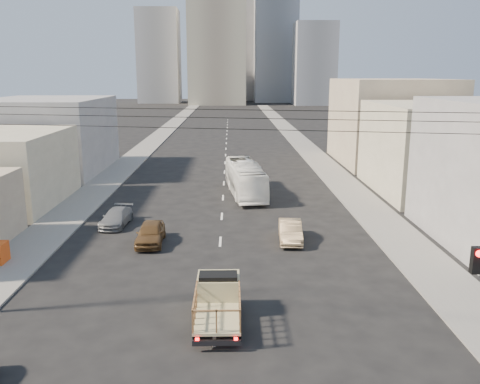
{
  "coord_description": "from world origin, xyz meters",
  "views": [
    {
      "loc": [
        0.7,
        -17.22,
        10.55
      ],
      "look_at": [
        1.26,
        13.1,
        3.5
      ],
      "focal_mm": 38.0,
      "sensor_mm": 36.0,
      "label": 1
    }
  ],
  "objects_px": {
    "flatbed_pickup": "(218,299)",
    "sedan_brown": "(150,233)",
    "city_bus": "(245,178)",
    "sedan_grey": "(116,217)",
    "sedan_tan": "(290,231)"
  },
  "relations": [
    {
      "from": "flatbed_pickup",
      "to": "sedan_grey",
      "type": "height_order",
      "value": "flatbed_pickup"
    },
    {
      "from": "sedan_brown",
      "to": "city_bus",
      "type": "bearing_deg",
      "value": 63.4
    },
    {
      "from": "flatbed_pickup",
      "to": "sedan_tan",
      "type": "relative_size",
      "value": 1.09
    },
    {
      "from": "flatbed_pickup",
      "to": "sedan_brown",
      "type": "distance_m",
      "value": 11.58
    },
    {
      "from": "city_bus",
      "to": "sedan_tan",
      "type": "bearing_deg",
      "value": -85.5
    },
    {
      "from": "flatbed_pickup",
      "to": "sedan_grey",
      "type": "xyz_separation_m",
      "value": [
        -7.61,
        14.7,
        -0.5
      ]
    },
    {
      "from": "city_bus",
      "to": "sedan_tan",
      "type": "distance_m",
      "value": 13.42
    },
    {
      "from": "sedan_grey",
      "to": "sedan_brown",
      "type": "bearing_deg",
      "value": -48.12
    },
    {
      "from": "sedan_tan",
      "to": "sedan_grey",
      "type": "distance_m",
      "value": 12.59
    },
    {
      "from": "flatbed_pickup",
      "to": "city_bus",
      "type": "bearing_deg",
      "value": 85.59
    },
    {
      "from": "sedan_brown",
      "to": "sedan_tan",
      "type": "relative_size",
      "value": 1.01
    },
    {
      "from": "city_bus",
      "to": "sedan_brown",
      "type": "relative_size",
      "value": 2.57
    },
    {
      "from": "city_bus",
      "to": "sedan_brown",
      "type": "bearing_deg",
      "value": -121.88
    },
    {
      "from": "city_bus",
      "to": "flatbed_pickup",
      "type": "bearing_deg",
      "value": -100.88
    },
    {
      "from": "sedan_brown",
      "to": "sedan_tan",
      "type": "distance_m",
      "value": 8.97
    }
  ]
}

